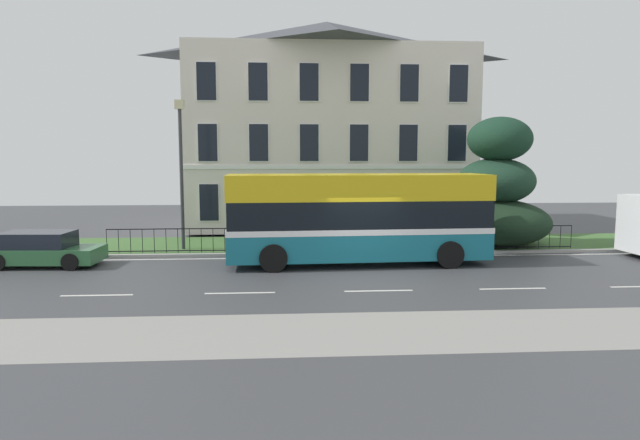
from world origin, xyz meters
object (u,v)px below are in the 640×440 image
at_px(parked_hatchback_00, 42,250).
at_px(street_lamp_post, 181,164).
at_px(georgian_townhouse, 327,123).
at_px(litter_bin, 468,233).
at_px(single_decker_bus, 358,217).
at_px(evergreen_tree, 497,196).

bearing_deg(parked_hatchback_00, street_lamp_post, 34.25).
bearing_deg(georgian_townhouse, litter_bin, -60.80).
height_order(georgian_townhouse, litter_bin, georgian_townhouse).
relative_size(single_decker_bus, litter_bin, 7.69).
height_order(single_decker_bus, litter_bin, single_decker_bus).
height_order(evergreen_tree, single_decker_bus, evergreen_tree).
xyz_separation_m(parked_hatchback_00, street_lamp_post, (4.46, 2.69, 3.01)).
bearing_deg(parked_hatchback_00, georgian_townhouse, 49.57).
bearing_deg(evergreen_tree, georgian_townhouse, 128.02).
bearing_deg(georgian_townhouse, street_lamp_post, -126.38).
distance_m(evergreen_tree, single_decker_bus, 7.31).
bearing_deg(evergreen_tree, street_lamp_post, -178.35).
bearing_deg(street_lamp_post, single_decker_bus, -23.75).
bearing_deg(litter_bin, evergreen_tree, 26.87).
xyz_separation_m(evergreen_tree, single_decker_bus, (-6.47, -3.37, -0.50)).
height_order(georgian_townhouse, parked_hatchback_00, georgian_townhouse).
relative_size(evergreen_tree, single_decker_bus, 0.58).
bearing_deg(single_decker_bus, evergreen_tree, 25.15).
distance_m(single_decker_bus, parked_hatchback_00, 11.31).
relative_size(parked_hatchback_00, litter_bin, 3.22).
bearing_deg(street_lamp_post, georgian_townhouse, 53.62).
distance_m(street_lamp_post, litter_bin, 12.12).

